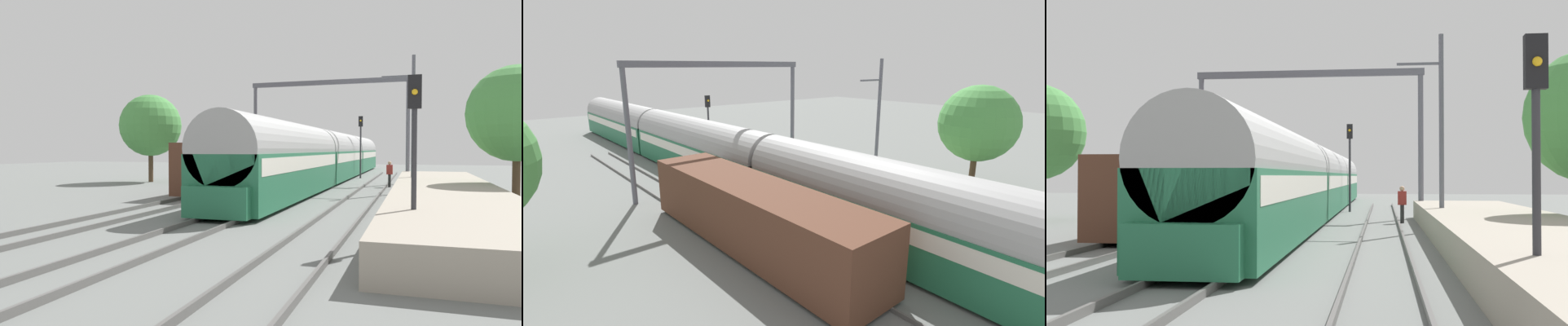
% 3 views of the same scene
% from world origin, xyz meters
% --- Properties ---
extents(ground, '(120.00, 120.00, 0.00)m').
position_xyz_m(ground, '(0.00, 0.00, 0.00)').
color(ground, slate).
extents(track_far_west, '(1.51, 60.00, 0.16)m').
position_xyz_m(track_far_west, '(-3.91, 0.00, 0.08)').
color(track_far_west, '#5A5856').
rests_on(track_far_west, ground).
extents(track_west, '(1.52, 60.00, 0.16)m').
position_xyz_m(track_west, '(0.00, 0.00, 0.08)').
color(track_west, '#5A5856').
rests_on(track_west, ground).
extents(track_east, '(1.51, 60.00, 0.16)m').
position_xyz_m(track_east, '(3.91, 0.00, 0.08)').
color(track_east, '#5A5856').
rests_on(track_east, ground).
extents(platform, '(4.40, 28.00, 0.90)m').
position_xyz_m(platform, '(7.73, 2.00, 0.45)').
color(platform, '#A39989').
rests_on(platform, ground).
extents(passenger_train, '(2.93, 49.20, 3.82)m').
position_xyz_m(passenger_train, '(0.00, 18.84, 1.97)').
color(passenger_train, '#236B47').
rests_on(passenger_train, ground).
extents(freight_car, '(2.80, 13.00, 2.70)m').
position_xyz_m(freight_car, '(-3.91, 6.96, 1.47)').
color(freight_car, '#563323').
rests_on(freight_car, ground).
extents(person_crossing, '(0.40, 0.24, 1.73)m').
position_xyz_m(person_crossing, '(4.83, 11.91, 1.03)').
color(person_crossing, '#2B2B2B').
rests_on(person_crossing, ground).
extents(railway_signal_near, '(0.36, 0.30, 4.52)m').
position_xyz_m(railway_signal_near, '(6.43, -7.08, 2.92)').
color(railway_signal_near, '#2D2D33').
rests_on(railway_signal_near, ground).
extents(railway_signal_far, '(0.36, 0.30, 5.39)m').
position_xyz_m(railway_signal_far, '(1.92, 20.94, 3.43)').
color(railway_signal_far, '#2D2D33').
rests_on(railway_signal_far, ground).
extents(catenary_gantry, '(12.23, 0.28, 7.86)m').
position_xyz_m(catenary_gantry, '(0.00, 15.63, 5.61)').
color(catenary_gantry, '#5A5A66').
rests_on(catenary_gantry, ground).
extents(catenary_pole_east_mid, '(1.90, 0.20, 8.00)m').
position_xyz_m(catenary_pole_east_mid, '(6.27, 8.32, 4.15)').
color(catenary_pole_east_mid, '#5A5A66').
rests_on(catenary_pole_east_mid, ground).
extents(tree_west_background, '(4.73, 4.73, 6.73)m').
position_xyz_m(tree_west_background, '(-12.96, 11.24, 4.35)').
color(tree_west_background, '#4C3826').
rests_on(tree_west_background, ground).
extents(tree_east_background, '(4.59, 4.59, 6.52)m').
position_xyz_m(tree_east_background, '(11.01, 4.49, 4.22)').
color(tree_east_background, '#4C3826').
rests_on(tree_east_background, ground).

